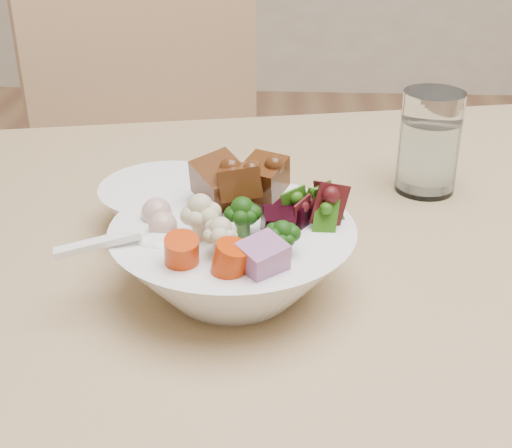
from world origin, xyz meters
name	(u,v)px	position (x,y,z in m)	size (l,w,h in m)	color
dining_table	(442,335)	(-0.30, 0.05, 0.66)	(1.71, 1.18, 0.73)	tan
chair_far	(176,190)	(-0.65, 0.63, 0.53)	(0.60, 0.60, 0.95)	tan
food_bowl	(235,253)	(-0.49, 0.00, 0.77)	(0.20, 0.20, 0.11)	white
soup_spoon	(142,243)	(-0.56, -0.03, 0.79)	(0.10, 0.05, 0.02)	white
water_glass	(429,146)	(-0.30, 0.22, 0.79)	(0.07, 0.07, 0.11)	white
side_bowl	(167,207)	(-0.57, 0.11, 0.76)	(0.13, 0.13, 0.04)	white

